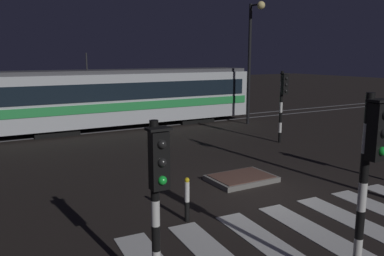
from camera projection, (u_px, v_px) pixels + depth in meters
The scene contains 11 objects.
ground_plane at pixel (262, 193), 11.44m from camera, with size 120.00×120.00×0.00m, color black.
rail_near at pixel (125, 130), 21.31m from camera, with size 80.00×0.12×0.03m, color #59595E.
rail_far at pixel (117, 126), 22.53m from camera, with size 80.00×0.12×0.03m, color #59595E.
crosswalk_zebra at pixel (339, 229), 9.04m from camera, with size 9.92×4.21×0.02m.
traffic_island at pixel (241, 178), 12.53m from camera, with size 2.06×1.43×0.18m.
traffic_light_corner_far_right at pixel (283, 96), 17.70m from camera, with size 0.36×0.42×3.32m.
traffic_light_kerb_mid_left at pixel (370, 166), 6.17m from camera, with size 0.36×0.42×3.41m.
traffic_light_corner_near_left at pixel (157, 186), 6.03m from camera, with size 0.36×0.42×3.01m.
street_lamp_trackside_right at pixel (252, 48), 22.14m from camera, with size 0.44×1.21×6.93m.
tram at pixel (128, 97), 21.82m from camera, with size 14.96×2.58×4.15m.
bollard_island_edge at pixel (187, 199), 9.40m from camera, with size 0.12×0.12×1.11m.
Camera 1 is at (-7.17, -8.46, 3.97)m, focal length 36.34 mm.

